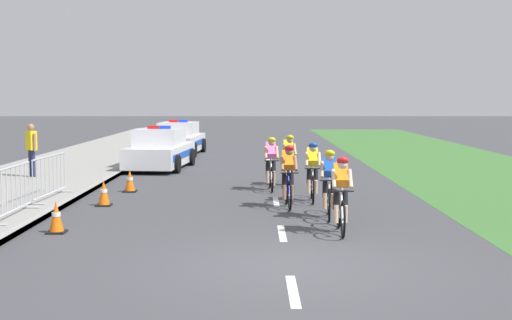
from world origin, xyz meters
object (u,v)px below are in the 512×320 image
cyclist_lead (341,193)px  police_car_nearest (160,150)px  crowd_barrier_middle (49,177)px  cyclist_fifth (271,163)px  crowd_barrier_front (12,192)px  traffic_cone_near (130,181)px  cyclist_sixth (289,159)px  traffic_cone_mid (104,193)px  police_car_second (179,140)px  spectator_closest (31,146)px  cyclist_third (288,175)px  cyclist_fourth (312,171)px  traffic_cone_far (56,217)px  cyclist_second (329,183)px

cyclist_lead → police_car_nearest: bearing=113.6°
crowd_barrier_middle → cyclist_fifth: bearing=22.4°
crowd_barrier_front → traffic_cone_near: (1.66, 4.59, -0.34)m
cyclist_fifth → crowd_barrier_front: 7.47m
cyclist_sixth → traffic_cone_mid: bearing=-140.6°
police_car_second → spectator_closest: (-3.59, -9.68, 0.40)m
cyclist_third → cyclist_fourth: (0.66, 0.98, 0.00)m
traffic_cone_far → traffic_cone_near: bearing=86.2°
crowd_barrier_front → cyclist_fourth: bearing=23.4°
cyclist_fourth → traffic_cone_far: size_ratio=2.69×
police_car_nearest → crowd_barrier_middle: size_ratio=1.96×
cyclist_lead → traffic_cone_mid: size_ratio=2.69×
cyclist_third → traffic_cone_far: size_ratio=2.69×
police_car_second → traffic_cone_far: police_car_second is taller
crowd_barrier_front → traffic_cone_far: bearing=-42.7°
cyclist_second → traffic_cone_far: (-5.50, -1.63, -0.48)m
cyclist_lead → cyclist_fifth: 6.25m
cyclist_fifth → police_car_second: 12.61m
cyclist_lead → spectator_closest: bearing=136.1°
cyclist_lead → traffic_cone_far: (-5.56, 0.01, -0.48)m
cyclist_fifth → crowd_barrier_middle: cyclist_fifth is taller
cyclist_sixth → cyclist_third: bearing=-92.9°
cyclist_fifth → cyclist_sixth: (0.56, 1.08, 0.00)m
cyclist_lead → cyclist_third: same height
cyclist_lead → traffic_cone_far: size_ratio=2.69×
crowd_barrier_front → crowd_barrier_middle: bearing=89.6°
police_car_nearest → police_car_second: (0.00, 6.24, 0.00)m
cyclist_lead → cyclist_second: bearing=92.1°
cyclist_fourth → spectator_closest: spectator_closest is taller
cyclist_second → traffic_cone_mid: size_ratio=2.69×
cyclist_fourth → traffic_cone_mid: bearing=-172.2°
cyclist_fifth → traffic_cone_near: size_ratio=2.69×
traffic_cone_far → cyclist_fourth: bearing=37.1°
crowd_barrier_middle → traffic_cone_near: size_ratio=3.63×
cyclist_second → police_car_nearest: (-5.11, 10.23, -0.11)m
cyclist_lead → spectator_closest: 12.16m
traffic_cone_near → cyclist_third: bearing=-32.3°
cyclist_sixth → traffic_cone_near: bearing=-162.5°
police_car_second → cyclist_lead: bearing=-74.1°
cyclist_lead → cyclist_sixth: same height
police_car_nearest → cyclist_fifth: bearing=-55.5°
cyclist_sixth → traffic_cone_mid: (-4.69, -3.86, -0.48)m
crowd_barrier_middle → cyclist_lead: bearing=-29.3°
police_car_nearest → crowd_barrier_front: 10.81m
cyclist_second → crowd_barrier_middle: cyclist_second is taller
cyclist_sixth → crowd_barrier_middle: (-6.14, -3.38, -0.14)m
cyclist_third → traffic_cone_far: 5.61m
traffic_cone_near → crowd_barrier_front: bearing=-109.9°
crowd_barrier_front → traffic_cone_mid: bearing=55.8°
cyclist_third → crowd_barrier_front: bearing=-162.4°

